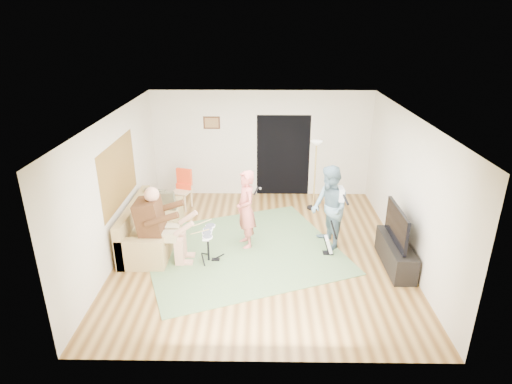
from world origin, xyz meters
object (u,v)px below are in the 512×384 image
(sofa, at_px, (149,231))
(torchiere_lamp, at_px, (316,163))
(television, at_px, (397,225))
(guitar_spare, at_px, (329,244))
(guitarist, at_px, (329,208))
(drum_kit, at_px, (208,247))
(tv_cabinet, at_px, (396,254))
(dining_chair, at_px, (182,195))
(singer, at_px, (246,209))

(sofa, bearing_deg, torchiere_lamp, 27.24)
(sofa, distance_m, television, 4.84)
(guitar_spare, height_order, television, television)
(guitarist, bearing_deg, drum_kit, -89.38)
(torchiere_lamp, height_order, tv_cabinet, torchiere_lamp)
(drum_kit, distance_m, television, 3.50)
(dining_chair, bearing_deg, guitar_spare, -16.29)
(sofa, distance_m, torchiere_lamp, 4.10)
(drum_kit, bearing_deg, guitarist, 14.30)
(singer, distance_m, television, 2.85)
(drum_kit, relative_size, dining_chair, 0.69)
(singer, distance_m, torchiere_lamp, 2.46)
(torchiere_lamp, height_order, television, torchiere_lamp)
(sofa, relative_size, guitarist, 1.27)
(television, bearing_deg, guitar_spare, 159.67)
(dining_chair, bearing_deg, guitarist, -12.31)
(drum_kit, height_order, singer, singer)
(sofa, height_order, singer, singer)
(torchiere_lamp, bearing_deg, sofa, -152.76)
(singer, height_order, torchiere_lamp, torchiere_lamp)
(singer, height_order, guitar_spare, singer)
(sofa, height_order, guitarist, guitarist)
(guitarist, distance_m, torchiere_lamp, 1.91)
(sofa, distance_m, tv_cabinet, 4.86)
(tv_cabinet, bearing_deg, drum_kit, 177.95)
(dining_chair, bearing_deg, torchiere_lamp, 17.78)
(singer, xyz_separation_m, tv_cabinet, (2.80, -0.74, -0.55))
(guitar_spare, bearing_deg, guitarist, 87.52)
(guitar_spare, height_order, tv_cabinet, guitar_spare)
(guitarist, bearing_deg, tv_cabinet, 44.45)
(drum_kit, relative_size, television, 0.56)
(guitar_spare, distance_m, dining_chair, 3.92)
(drum_kit, xyz_separation_m, tv_cabinet, (3.50, -0.13, -0.04))
(guitar_spare, xyz_separation_m, television, (1.12, -0.42, 0.64))
(guitarist, xyz_separation_m, torchiere_lamp, (-0.07, 1.89, 0.31))
(singer, bearing_deg, torchiere_lamp, 120.06)
(guitarist, xyz_separation_m, television, (1.11, -0.72, 0.00))
(guitar_spare, bearing_deg, tv_cabinet, -19.53)
(drum_kit, height_order, tv_cabinet, drum_kit)
(tv_cabinet, distance_m, television, 0.60)
(sofa, height_order, dining_chair, dining_chair)
(drum_kit, distance_m, guitar_spare, 2.34)
(singer, xyz_separation_m, torchiere_lamp, (1.57, 1.87, 0.35))
(drum_kit, relative_size, torchiere_lamp, 0.39)
(guitar_spare, relative_size, dining_chair, 0.76)
(sofa, relative_size, guitar_spare, 2.95)
(singer, relative_size, television, 1.37)
(drum_kit, bearing_deg, torchiere_lamp, 47.62)
(guitarist, distance_m, guitar_spare, 0.71)
(tv_cabinet, bearing_deg, torchiere_lamp, 115.29)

